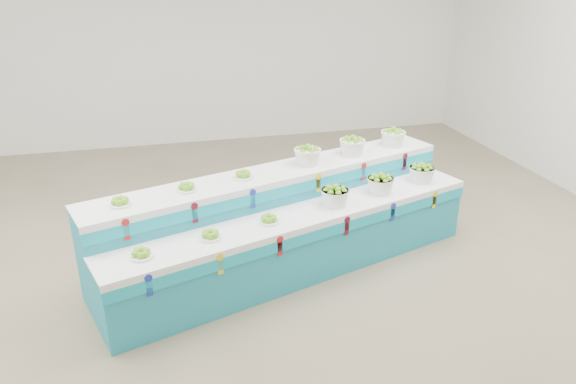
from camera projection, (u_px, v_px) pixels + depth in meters
The scene contains 15 objects.
ground at pixel (250, 281), 5.75m from camera, with size 10.00×10.00×0.00m, color #6E5E48.
back_wall at pixel (194, 31), 9.42m from camera, with size 10.00×10.00×0.00m, color silver.
display_stand at pixel (288, 222), 5.89m from camera, with size 4.27×1.10×1.02m, color teal, non-canonical shape.
plate_lower_left at pixel (141, 253), 4.76m from camera, with size 0.21×0.21×0.09m, color white.
plate_lower_mid at pixel (210, 234), 5.08m from camera, with size 0.21×0.21×0.09m, color white.
plate_lower_right at pixel (269, 219), 5.39m from camera, with size 0.21×0.21×0.09m, color white.
basket_lower_left at pixel (335, 196), 5.76m from camera, with size 0.30×0.30×0.22m, color silver, non-canonical shape.
basket_lower_mid at pixel (380, 184), 6.07m from camera, with size 0.30×0.30×0.22m, color silver, non-canonical shape.
basket_lower_right at pixel (422, 173), 6.38m from camera, with size 0.30×0.30×0.22m, color silver, non-canonical shape.
plate_upper_left at pixel (120, 201), 5.05m from camera, with size 0.21×0.21×0.09m, color white.
plate_upper_mid at pixel (186, 187), 5.38m from camera, with size 0.21×0.21×0.09m, color white.
plate_upper_right at pixel (243, 174), 5.69m from camera, with size 0.21×0.21×0.09m, color white.
basket_upper_left at pixel (307, 155), 6.06m from camera, with size 0.30×0.30×0.22m, color silver, non-canonical shape.
basket_upper_mid at pixel (352, 146), 6.37m from camera, with size 0.30×0.30×0.22m, color silver, non-canonical shape.
basket_upper_right at pixel (393, 137), 6.68m from camera, with size 0.30×0.30×0.22m, color silver, non-canonical shape.
Camera 1 is at (-0.82, -4.86, 3.13)m, focal length 33.86 mm.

